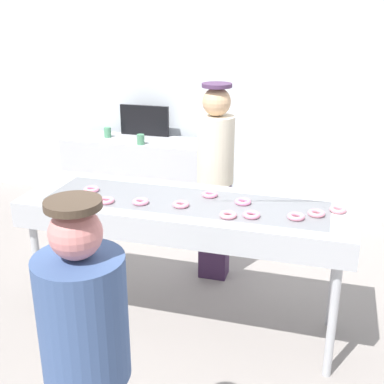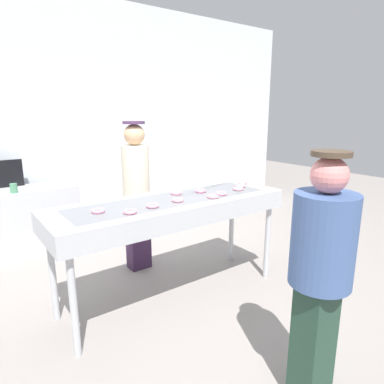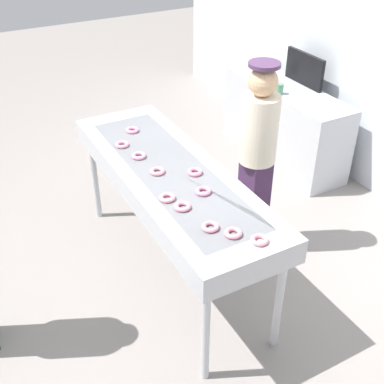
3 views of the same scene
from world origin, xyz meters
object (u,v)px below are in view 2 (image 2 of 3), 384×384
object	(u,v)px
strawberry_donut_0	(152,206)
strawberry_donut_3	(130,212)
strawberry_donut_10	(201,191)
customer_waiting	(320,267)
strawberry_donut_6	(238,189)
paper_cup_0	(14,188)
strawberry_donut_2	(213,196)
strawberry_donut_1	(98,211)
strawberry_donut_5	(178,200)
fryer_conveyor	(172,209)
strawberry_donut_4	(242,183)
worker_baker	(136,189)
strawberry_donut_7	(176,193)
strawberry_donut_9	(240,186)
prep_counter	(6,225)
strawberry_donut_8	(221,193)

from	to	relation	value
strawberry_donut_0	strawberry_donut_3	distance (m)	0.24
strawberry_donut_10	customer_waiting	world-z (taller)	customer_waiting
strawberry_donut_6	customer_waiting	xyz separation A→B (m)	(-0.72, -1.44, -0.10)
customer_waiting	paper_cup_0	bearing A→B (deg)	120.82
strawberry_donut_2	strawberry_donut_3	xyz separation A→B (m)	(-0.85, 0.01, 0.00)
strawberry_donut_1	strawberry_donut_5	world-z (taller)	same
fryer_conveyor	strawberry_donut_4	distance (m)	1.02
strawberry_donut_3	worker_baker	world-z (taller)	worker_baker
strawberry_donut_4	strawberry_donut_7	distance (m)	0.87
strawberry_donut_5	customer_waiting	xyz separation A→B (m)	(0.04, -1.44, -0.10)
fryer_conveyor	strawberry_donut_3	distance (m)	0.55
fryer_conveyor	strawberry_donut_5	size ratio (longest dim) A/B	20.79
strawberry_donut_5	strawberry_donut_9	xyz separation A→B (m)	(0.88, 0.10, 0.00)
fryer_conveyor	strawberry_donut_4	world-z (taller)	strawberry_donut_4
strawberry_donut_0	strawberry_donut_7	xyz separation A→B (m)	(0.42, 0.26, 0.00)
strawberry_donut_3	strawberry_donut_4	xyz separation A→B (m)	(1.52, 0.27, 0.00)
strawberry_donut_2	paper_cup_0	xyz separation A→B (m)	(-1.39, 1.99, -0.10)
strawberry_donut_3	customer_waiting	world-z (taller)	customer_waiting
strawberry_donut_2	strawberry_donut_9	distance (m)	0.57
strawberry_donut_7	prep_counter	bearing A→B (deg)	124.80
strawberry_donut_3	strawberry_donut_6	size ratio (longest dim) A/B	1.00
strawberry_donut_2	strawberry_donut_4	distance (m)	0.73
strawberry_donut_3	strawberry_donut_5	size ratio (longest dim) A/B	1.00
customer_waiting	worker_baker	bearing A→B (deg)	103.10
strawberry_donut_0	strawberry_donut_5	world-z (taller)	same
customer_waiting	paper_cup_0	distance (m)	3.51
prep_counter	strawberry_donut_4	bearing A→B (deg)	-41.26
strawberry_donut_4	strawberry_donut_6	xyz separation A→B (m)	(-0.25, -0.19, 0.00)
strawberry_donut_1	strawberry_donut_9	xyz separation A→B (m)	(1.59, -0.00, 0.00)
strawberry_donut_3	customer_waiting	bearing A→B (deg)	-68.09
strawberry_donut_2	strawberry_donut_7	bearing A→B (deg)	121.94
strawberry_donut_1	strawberry_donut_3	xyz separation A→B (m)	(0.20, -0.17, 0.00)
prep_counter	paper_cup_0	bearing A→B (deg)	-61.06
strawberry_donut_10	strawberry_donut_3	bearing A→B (deg)	-165.17
strawberry_donut_2	strawberry_donut_9	size ratio (longest dim) A/B	1.00
strawberry_donut_2	customer_waiting	xyz separation A→B (m)	(-0.30, -1.35, -0.10)
strawberry_donut_10	fryer_conveyor	bearing A→B (deg)	-171.32
strawberry_donut_5	prep_counter	xyz separation A→B (m)	(-1.16, 2.10, -0.58)
strawberry_donut_1	strawberry_donut_8	size ratio (longest dim) A/B	1.00
strawberry_donut_6	worker_baker	bearing A→B (deg)	130.19
strawberry_donut_3	paper_cup_0	distance (m)	2.05
customer_waiting	prep_counter	xyz separation A→B (m)	(-1.19, 3.54, -0.48)
strawberry_donut_1	strawberry_donut_6	bearing A→B (deg)	-3.64
customer_waiting	prep_counter	distance (m)	3.76
strawberry_donut_7	prep_counter	distance (m)	2.34
strawberry_donut_8	worker_baker	distance (m)	1.03
strawberry_donut_2	strawberry_donut_7	distance (m)	0.38
prep_counter	strawberry_donut_7	bearing A→B (deg)	-55.20
fryer_conveyor	strawberry_donut_1	bearing A→B (deg)	-179.55
strawberry_donut_9	worker_baker	bearing A→B (deg)	137.71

